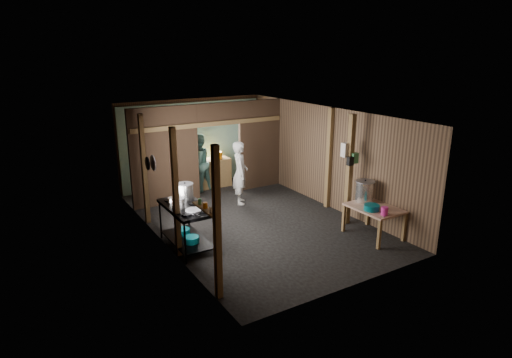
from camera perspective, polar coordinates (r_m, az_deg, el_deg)
floor at (r=10.45m, az=-0.57°, el=-5.51°), size 4.50×7.00×0.00m
ceiling at (r=9.77m, az=-0.62°, el=8.75°), size 4.50×7.00×0.00m
wall_back at (r=13.08m, az=-8.46°, el=4.84°), size 4.50×0.00×2.60m
wall_front at (r=7.39m, az=13.44°, el=-4.83°), size 4.50×0.00×2.60m
wall_left at (r=9.14m, az=-12.82°, el=-0.60°), size 0.00×7.00×2.60m
wall_right at (r=11.31m, az=9.28°, el=2.93°), size 0.00×7.00×2.60m
partition_left at (r=11.43m, az=-12.01°, el=2.93°), size 1.85×0.10×2.60m
partition_right at (r=12.65m, az=0.47°, el=4.62°), size 1.35×0.10×2.60m
partition_header at (r=11.84m, az=-5.05°, el=8.64°), size 1.30×0.10×0.60m
turquoise_panel at (r=13.04m, az=-8.35°, el=4.58°), size 4.40×0.06×2.50m
back_counter at (r=12.92m, az=-6.12°, el=0.78°), size 1.20×0.50×0.85m
wall_clock at (r=12.98m, az=-7.38°, el=7.49°), size 0.20×0.03×0.20m
post_left_a at (r=6.88m, az=-5.20°, el=-6.06°), size 0.10×0.12×2.60m
post_left_b at (r=8.44m, az=-10.61°, el=-1.92°), size 0.10×0.12×2.60m
post_left_c at (r=10.26m, az=-14.62°, el=1.18°), size 0.10×0.12×2.60m
post_right at (r=11.11m, az=9.67°, el=2.67°), size 0.10×0.12×2.60m
post_free at (r=10.11m, az=12.29°, el=1.11°), size 0.12×0.12×2.60m
cross_beam at (r=11.73m, az=-6.01°, el=7.30°), size 4.40×0.12×0.12m
pan_lid_big at (r=9.42m, az=-13.52°, el=2.09°), size 0.03×0.34×0.34m
pan_lid_small at (r=9.82m, az=-14.21°, el=2.03°), size 0.03×0.30×0.30m
wall_shelf at (r=7.28m, az=-6.75°, el=-3.96°), size 0.14×0.80×0.03m
jar_white at (r=7.04m, az=-5.92°, el=-4.09°), size 0.07×0.07×0.10m
jar_yellow at (r=7.26m, az=-6.77°, el=-3.48°), size 0.08×0.08×0.10m
jar_green at (r=7.45m, az=-7.48°, el=-2.98°), size 0.06×0.06×0.10m
bag_white at (r=10.02m, az=11.94°, el=3.83°), size 0.22×0.15×0.32m
bag_green at (r=10.04m, az=12.92°, el=2.74°), size 0.16×0.12×0.24m
bag_black at (r=9.95m, az=12.40°, el=2.34°), size 0.14×0.10×0.20m
gas_range at (r=9.06m, az=-9.14°, el=-6.24°), size 0.79×1.53×0.90m
prep_table at (r=9.83m, az=15.31°, el=-5.49°), size 0.83×1.15×0.68m
stove_pot_large at (r=9.29m, az=-9.38°, el=-1.64°), size 0.46×0.46×0.36m
stove_pot_med at (r=8.80m, az=-10.30°, el=-3.20°), size 0.30×0.30×0.23m
stove_saucepan at (r=9.17m, az=-11.19°, el=-2.73°), size 0.17×0.17×0.10m
frying_pan at (r=8.55m, az=-8.28°, el=-4.19°), size 0.42×0.59×0.07m
blue_tub_front at (r=8.97m, az=-8.55°, el=-7.96°), size 0.31×0.31×0.13m
blue_tub_back at (r=9.38m, az=-9.71°, el=-6.89°), size 0.31×0.31×0.12m
stock_pot at (r=9.96m, az=14.23°, el=-1.62°), size 0.52×0.52×0.50m
wash_basin at (r=9.49m, az=15.12°, el=-3.68°), size 0.40×0.40×0.12m
pink_bucket at (r=9.30m, az=16.70°, el=-4.09°), size 0.16×0.16×0.17m
knife at (r=9.30m, az=16.91°, el=-4.63°), size 0.29×0.14×0.01m
yellow_tub at (r=12.88m, az=-5.29°, el=3.17°), size 0.36×0.36×0.20m
cook at (r=11.36m, az=-2.11°, el=0.82°), size 0.62×0.73×1.69m
worker_back at (r=12.45m, az=-7.69°, el=2.10°), size 1.00×0.91×1.68m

